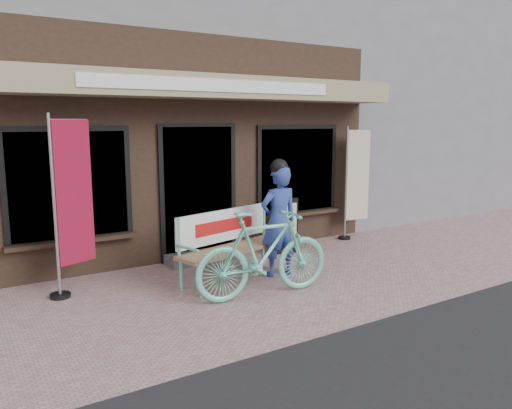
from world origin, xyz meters
TOP-DOWN VIEW (x-y plane):
  - ground at (0.00, 0.00)m, footprint 70.00×70.00m
  - storefront at (0.00, 4.96)m, footprint 7.00×6.77m
  - neighbor_right_near at (8.50, 5.50)m, footprint 10.00×7.00m
  - bench at (-0.11, 0.75)m, footprint 1.88×0.90m
  - person at (0.57, 0.51)m, footprint 0.61×0.42m
  - bicycle at (-0.10, -0.13)m, footprint 1.92×0.70m
  - nobori_red at (-2.13, 1.30)m, footprint 0.69×0.39m
  - nobori_cream at (3.15, 1.67)m, footprint 0.64×0.27m
  - menu_stand at (1.35, 1.46)m, footprint 0.48×0.20m

SIDE VIEW (x-z plane):
  - ground at x=0.00m, z-range 0.00..0.00m
  - menu_stand at x=1.35m, z-range 0.01..0.97m
  - bicycle at x=-0.10m, z-range 0.00..1.13m
  - bench at x=-0.11m, z-range 0.09..1.07m
  - person at x=0.57m, z-range -0.01..1.70m
  - nobori_cream at x=3.15m, z-range 0.03..2.18m
  - nobori_red at x=-2.13m, z-range 0.04..2.38m
  - neighbor_right_near at x=8.50m, z-range 0.00..5.60m
  - storefront at x=0.00m, z-range -0.01..5.99m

